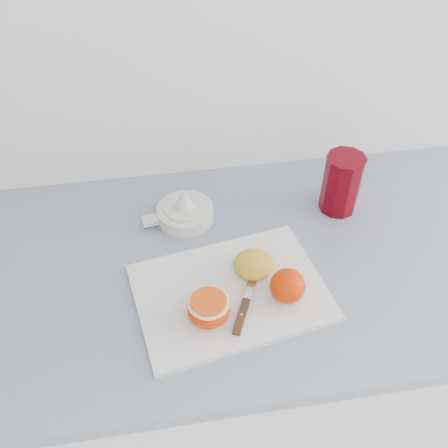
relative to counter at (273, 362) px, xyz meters
name	(u,v)px	position (x,y,z in m)	size (l,w,h in m)	color
counter	(273,362)	(0.00, 0.00, 0.00)	(2.59, 0.64, 0.89)	white
cutting_board	(230,292)	(-0.14, -0.09, 0.45)	(0.36, 0.25, 0.01)	white
whole_orange	(287,286)	(-0.04, -0.12, 0.49)	(0.07, 0.07, 0.07)	red
half_orange	(209,309)	(-0.19, -0.15, 0.48)	(0.08, 0.08, 0.05)	red
squeezed_shell	(254,264)	(-0.08, -0.05, 0.47)	(0.08, 0.08, 0.03)	gold
paring_knife	(244,310)	(-0.12, -0.14, 0.46)	(0.09, 0.17, 0.01)	#472714
citrus_juicer	(184,211)	(-0.20, 0.13, 0.47)	(0.16, 0.12, 0.08)	white
red_tumbler	(341,185)	(0.14, 0.12, 0.51)	(0.09, 0.09, 0.14)	#60000B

